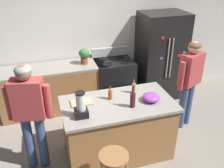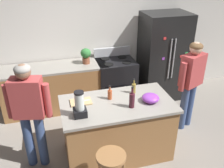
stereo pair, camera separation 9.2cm
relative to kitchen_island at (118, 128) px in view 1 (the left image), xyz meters
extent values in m
plane|color=gray|center=(0.00, 0.00, -0.46)|extent=(14.00, 14.00, 0.00)
cube|color=silver|center=(0.00, 1.95, 0.89)|extent=(8.00, 0.10, 2.70)
cube|color=#9E6B3D|center=(0.00, 0.00, -0.02)|extent=(1.55, 0.82, 0.87)
cube|color=gray|center=(0.00, 0.00, 0.43)|extent=(1.61, 0.88, 0.04)
cube|color=#9E6B3D|center=(-0.80, 1.55, -0.02)|extent=(2.00, 0.64, 0.87)
cube|color=gray|center=(-0.80, 1.55, 0.43)|extent=(2.00, 0.64, 0.04)
cube|color=black|center=(1.42, 1.50, 0.44)|extent=(0.90, 0.70, 1.80)
cylinder|color=#B7BABF|center=(1.38, 1.13, 0.53)|extent=(0.02, 0.02, 0.81)
cylinder|color=#B7BABF|center=(1.46, 1.13, 0.53)|extent=(0.02, 0.02, 0.81)
cube|color=red|center=(1.63, 1.15, 0.56)|extent=(0.05, 0.01, 0.05)
cube|color=red|center=(1.77, 1.15, 0.30)|extent=(0.05, 0.01, 0.05)
cube|color=purple|center=(1.25, 1.15, 0.55)|extent=(0.05, 0.01, 0.05)
cube|color=red|center=(1.73, 1.15, 0.46)|extent=(0.05, 0.01, 0.05)
cube|color=red|center=(1.24, 1.15, 0.96)|extent=(0.05, 0.01, 0.05)
cube|color=#3FB259|center=(1.74, 1.15, 0.61)|extent=(0.05, 0.01, 0.05)
cube|color=black|center=(0.41, 1.52, 0.00)|extent=(0.76, 0.64, 0.91)
cube|color=black|center=(0.41, 1.20, -0.05)|extent=(0.60, 0.01, 0.24)
cube|color=#B7BABF|center=(0.41, 1.81, 0.54)|extent=(0.76, 0.06, 0.18)
cylinder|color=black|center=(0.23, 1.37, 0.46)|extent=(0.18, 0.18, 0.01)
cylinder|color=black|center=(0.59, 1.37, 0.46)|extent=(0.18, 0.18, 0.01)
cylinder|color=black|center=(0.23, 1.67, 0.46)|extent=(0.18, 0.18, 0.01)
cylinder|color=black|center=(0.59, 1.67, 0.46)|extent=(0.18, 0.18, 0.01)
cylinder|color=#384C7A|center=(-1.28, 0.10, -0.03)|extent=(0.15, 0.15, 0.86)
cylinder|color=#384C7A|center=(-1.11, 0.06, -0.03)|extent=(0.15, 0.15, 0.86)
cube|color=#B23F3F|center=(-1.19, 0.08, 0.67)|extent=(0.44, 0.30, 0.55)
cylinder|color=#B23F3F|center=(-1.44, 0.14, 0.62)|extent=(0.11, 0.11, 0.49)
cylinder|color=#B23F3F|center=(-0.95, 0.03, 0.62)|extent=(0.11, 0.11, 0.49)
sphere|color=#8C664C|center=(-1.19, 0.08, 1.05)|extent=(0.24, 0.24, 0.20)
ellipsoid|color=gray|center=(-1.19, 0.08, 1.08)|extent=(0.25, 0.25, 0.12)
cylinder|color=#384C7A|center=(1.45, 0.37, -0.04)|extent=(0.17, 0.17, 0.84)
cylinder|color=#384C7A|center=(1.29, 0.30, -0.04)|extent=(0.17, 0.17, 0.84)
cube|color=#B23F3F|center=(1.37, 0.34, 0.66)|extent=(0.45, 0.36, 0.54)
cylinder|color=#B23F3F|center=(1.60, 0.44, 0.61)|extent=(0.12, 0.12, 0.49)
cylinder|color=#B23F3F|center=(1.14, 0.24, 0.61)|extent=(0.12, 0.12, 0.49)
sphere|color=#D8AD8C|center=(1.37, 0.34, 1.03)|extent=(0.26, 0.26, 0.20)
ellipsoid|color=brown|center=(1.37, 0.34, 1.06)|extent=(0.28, 0.28, 0.12)
cylinder|color=#9E6B3D|center=(-0.30, -0.76, 0.22)|extent=(0.36, 0.36, 0.04)
cylinder|color=brown|center=(-0.18, 1.55, 0.51)|extent=(0.14, 0.14, 0.12)
ellipsoid|color=#337A38|center=(-0.18, 1.55, 0.66)|extent=(0.20, 0.20, 0.18)
cube|color=black|center=(-0.56, -0.18, 0.50)|extent=(0.17, 0.17, 0.10)
cylinder|color=silver|center=(-0.56, -0.18, 0.67)|extent=(0.12, 0.12, 0.23)
cylinder|color=black|center=(-0.56, -0.18, 0.80)|extent=(0.12, 0.12, 0.02)
cylinder|color=olive|center=(0.32, 0.21, 0.53)|extent=(0.06, 0.06, 0.15)
cylinder|color=olive|center=(0.32, 0.21, 0.64)|extent=(0.02, 0.02, 0.07)
cylinder|color=black|center=(0.32, 0.21, 0.68)|extent=(0.03, 0.03, 0.02)
cylinder|color=#471923|center=(0.16, -0.16, 0.56)|extent=(0.08, 0.08, 0.21)
cylinder|color=#471923|center=(0.16, -0.16, 0.71)|extent=(0.03, 0.03, 0.09)
cylinder|color=black|center=(0.16, -0.16, 0.76)|extent=(0.03, 0.03, 0.02)
cylinder|color=#B24C26|center=(-0.08, 0.13, 0.52)|extent=(0.06, 0.06, 0.14)
cylinder|color=#B24C26|center=(-0.08, 0.13, 0.62)|extent=(0.02, 0.02, 0.06)
cylinder|color=black|center=(-0.08, 0.13, 0.66)|extent=(0.03, 0.03, 0.02)
ellipsoid|color=purple|center=(0.46, -0.09, 0.51)|extent=(0.25, 0.25, 0.11)
cube|color=tan|center=(-0.50, 0.15, 0.46)|extent=(0.30, 0.20, 0.02)
cube|color=#B7BABF|center=(-0.48, 0.15, 0.48)|extent=(0.22, 0.04, 0.01)
camera|label=1|loc=(-0.95, -2.83, 2.31)|focal=39.61mm
camera|label=2|loc=(-0.86, -2.86, 2.31)|focal=39.61mm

